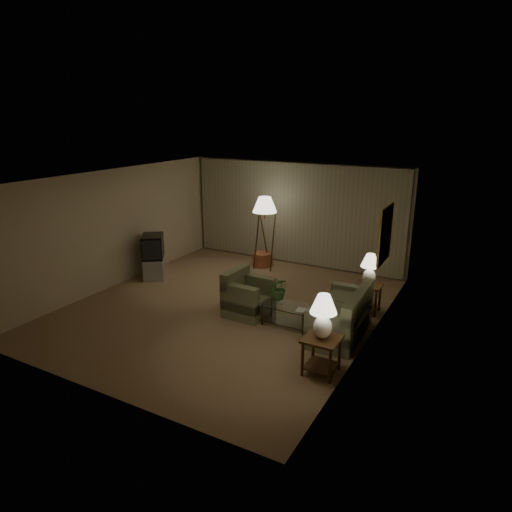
{
  "coord_description": "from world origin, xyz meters",
  "views": [
    {
      "loc": [
        4.78,
        -7.44,
        3.88
      ],
      "look_at": [
        0.37,
        0.6,
        1.01
      ],
      "focal_mm": 32.0,
      "sensor_mm": 36.0,
      "label": 1
    }
  ],
  "objects_px": {
    "coffee_table": "(287,312)",
    "ottoman": "(263,259)",
    "sofa": "(340,317)",
    "side_table_far": "(368,294)",
    "tv_cabinet": "(154,267)",
    "vase": "(280,300)",
    "table_lamp_far": "(370,267)",
    "armchair": "(249,298)",
    "floor_lamp": "(265,232)",
    "table_lamp_near": "(323,313)",
    "crt_tv": "(153,246)",
    "side_table_near": "(322,349)"
  },
  "relations": [
    {
      "from": "side_table_far",
      "to": "coffee_table",
      "type": "bearing_deg",
      "value": -131.09
    },
    {
      "from": "tv_cabinet",
      "to": "side_table_far",
      "type": "bearing_deg",
      "value": 59.92
    },
    {
      "from": "side_table_near",
      "to": "ottoman",
      "type": "xyz_separation_m",
      "value": [
        -3.27,
        4.22,
        -0.23
      ]
    },
    {
      "from": "sofa",
      "to": "table_lamp_far",
      "type": "height_order",
      "value": "table_lamp_far"
    },
    {
      "from": "vase",
      "to": "coffee_table",
      "type": "bearing_deg",
      "value": 0.0
    },
    {
      "from": "table_lamp_far",
      "to": "tv_cabinet",
      "type": "distance_m",
      "value": 5.27
    },
    {
      "from": "sofa",
      "to": "side_table_far",
      "type": "distance_m",
      "value": 1.26
    },
    {
      "from": "sofa",
      "to": "ottoman",
      "type": "relative_size",
      "value": 3.07
    },
    {
      "from": "side_table_near",
      "to": "side_table_far",
      "type": "relative_size",
      "value": 1.0
    },
    {
      "from": "tv_cabinet",
      "to": "ottoman",
      "type": "distance_m",
      "value": 2.83
    },
    {
      "from": "ottoman",
      "to": "table_lamp_far",
      "type": "bearing_deg",
      "value": -26.31
    },
    {
      "from": "sofa",
      "to": "table_lamp_near",
      "type": "xyz_separation_m",
      "value": [
        0.15,
        -1.35,
        0.66
      ]
    },
    {
      "from": "side_table_far",
      "to": "crt_tv",
      "type": "height_order",
      "value": "crt_tv"
    },
    {
      "from": "coffee_table",
      "to": "ottoman",
      "type": "distance_m",
      "value": 3.63
    },
    {
      "from": "table_lamp_far",
      "to": "ottoman",
      "type": "bearing_deg",
      "value": 153.69
    },
    {
      "from": "ottoman",
      "to": "crt_tv",
      "type": "bearing_deg",
      "value": -133.07
    },
    {
      "from": "coffee_table",
      "to": "tv_cabinet",
      "type": "relative_size",
      "value": 1.09
    },
    {
      "from": "ottoman",
      "to": "sofa",
      "type": "bearing_deg",
      "value": -42.59
    },
    {
      "from": "table_lamp_near",
      "to": "sofa",
      "type": "bearing_deg",
      "value": 96.34
    },
    {
      "from": "side_table_near",
      "to": "vase",
      "type": "bearing_deg",
      "value": 136.72
    },
    {
      "from": "sofa",
      "to": "side_table_far",
      "type": "height_order",
      "value": "sofa"
    },
    {
      "from": "floor_lamp",
      "to": "ottoman",
      "type": "relative_size",
      "value": 3.51
    },
    {
      "from": "coffee_table",
      "to": "ottoman",
      "type": "bearing_deg",
      "value": 125.17
    },
    {
      "from": "ottoman",
      "to": "floor_lamp",
      "type": "bearing_deg",
      "value": -51.12
    },
    {
      "from": "vase",
      "to": "table_lamp_far",
      "type": "bearing_deg",
      "value": 45.49
    },
    {
      "from": "coffee_table",
      "to": "table_lamp_near",
      "type": "bearing_deg",
      "value": -46.72
    },
    {
      "from": "table_lamp_near",
      "to": "ottoman",
      "type": "distance_m",
      "value": 5.4
    },
    {
      "from": "sofa",
      "to": "armchair",
      "type": "height_order",
      "value": "armchair"
    },
    {
      "from": "armchair",
      "to": "vase",
      "type": "bearing_deg",
      "value": -95.48
    },
    {
      "from": "sofa",
      "to": "coffee_table",
      "type": "height_order",
      "value": "sofa"
    },
    {
      "from": "sofa",
      "to": "side_table_near",
      "type": "xyz_separation_m",
      "value": [
        0.15,
        -1.35,
        0.05
      ]
    },
    {
      "from": "sofa",
      "to": "floor_lamp",
      "type": "bearing_deg",
      "value": -133.7
    },
    {
      "from": "table_lamp_far",
      "to": "ottoman",
      "type": "relative_size",
      "value": 1.19
    },
    {
      "from": "sofa",
      "to": "tv_cabinet",
      "type": "bearing_deg",
      "value": -100.63
    },
    {
      "from": "side_table_far",
      "to": "crt_tv",
      "type": "relative_size",
      "value": 0.73
    },
    {
      "from": "table_lamp_near",
      "to": "tv_cabinet",
      "type": "xyz_separation_m",
      "value": [
        -5.2,
        2.15,
        -0.77
      ]
    },
    {
      "from": "sofa",
      "to": "coffee_table",
      "type": "relative_size",
      "value": 1.69
    },
    {
      "from": "sofa",
      "to": "coffee_table",
      "type": "distance_m",
      "value": 1.04
    },
    {
      "from": "side_table_far",
      "to": "ottoman",
      "type": "height_order",
      "value": "side_table_far"
    },
    {
      "from": "sofa",
      "to": "ottoman",
      "type": "bearing_deg",
      "value": -134.25
    },
    {
      "from": "coffee_table",
      "to": "ottoman",
      "type": "height_order",
      "value": "coffee_table"
    },
    {
      "from": "side_table_near",
      "to": "coffee_table",
      "type": "distance_m",
      "value": 1.72
    },
    {
      "from": "coffee_table",
      "to": "crt_tv",
      "type": "relative_size",
      "value": 1.19
    },
    {
      "from": "crt_tv",
      "to": "vase",
      "type": "height_order",
      "value": "crt_tv"
    },
    {
      "from": "side_table_near",
      "to": "side_table_far",
      "type": "xyz_separation_m",
      "value": [
        0.0,
        2.6,
        -0.01
      ]
    },
    {
      "from": "vase",
      "to": "floor_lamp",
      "type": "bearing_deg",
      "value": 122.74
    },
    {
      "from": "coffee_table",
      "to": "floor_lamp",
      "type": "bearing_deg",
      "value": 124.89
    },
    {
      "from": "tv_cabinet",
      "to": "sofa",
      "type": "bearing_deg",
      "value": 45.97
    },
    {
      "from": "side_table_far",
      "to": "coffee_table",
      "type": "distance_m",
      "value": 1.8
    },
    {
      "from": "side_table_near",
      "to": "table_lamp_far",
      "type": "bearing_deg",
      "value": 90.0
    }
  ]
}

